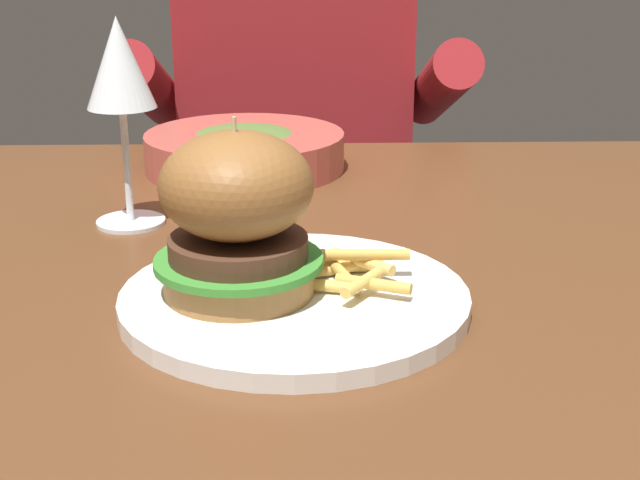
{
  "coord_description": "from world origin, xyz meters",
  "views": [
    {
      "loc": [
        0.04,
        -0.74,
        1.02
      ],
      "look_at": [
        0.06,
        -0.09,
        0.78
      ],
      "focal_mm": 50.0,
      "sensor_mm": 36.0,
      "label": 1
    }
  ],
  "objects": [
    {
      "name": "dining_table",
      "position": [
        0.0,
        0.0,
        0.66
      ],
      "size": [
        1.45,
        0.82,
        0.74
      ],
      "color": "#56331C",
      "rests_on": "ground"
    },
    {
      "name": "diner_person",
      "position": [
        0.04,
        0.69,
        0.56
      ],
      "size": [
        0.51,
        0.36,
        1.18
      ],
      "color": "#282833",
      "rests_on": "ground"
    },
    {
      "name": "burger_sandwich",
      "position": [
        0.0,
        -0.12,
        0.82
      ],
      "size": [
        0.13,
        0.13,
        0.13
      ],
      "color": "#9E6B38",
      "rests_on": "main_plate"
    },
    {
      "name": "wine_glass",
      "position": [
        -0.12,
        0.08,
        0.89
      ],
      "size": [
        0.07,
        0.07,
        0.2
      ],
      "color": "silver",
      "rests_on": "dining_table"
    },
    {
      "name": "main_plate",
      "position": [
        0.04,
        -0.12,
        0.75
      ],
      "size": [
        0.26,
        0.26,
        0.01
      ],
      "primitive_type": "cylinder",
      "color": "white",
      "rests_on": "dining_table"
    },
    {
      "name": "soup_bowl",
      "position": [
        -0.02,
        0.28,
        0.76
      ],
      "size": [
        0.23,
        0.23,
        0.05
      ],
      "color": "#B24C42",
      "rests_on": "dining_table"
    },
    {
      "name": "fries_pile",
      "position": [
        0.08,
        -0.11,
        0.76
      ],
      "size": [
        0.1,
        0.09,
        0.02
      ],
      "color": "#E0B251",
      "rests_on": "main_plate"
    }
  ]
}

